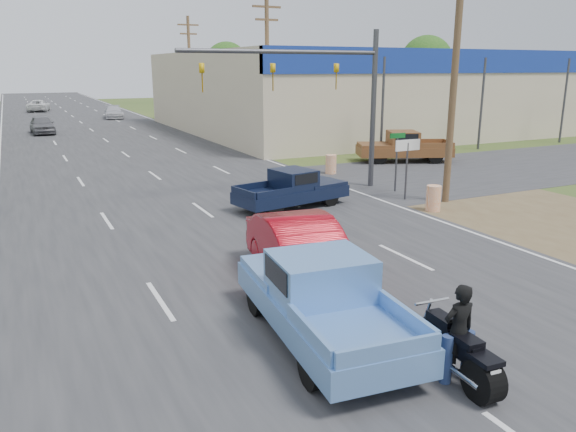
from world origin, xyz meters
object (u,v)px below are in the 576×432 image
rider (458,336)px  brown_pickup (402,146)px  red_convertible (303,252)px  distant_car_white (39,106)px  blue_pickup (320,296)px  distant_car_grey (42,125)px  distant_car_silver (114,112)px  motorcycle (459,354)px  navy_pickup (294,188)px

rider → brown_pickup: brown_pickup is taller
red_convertible → distant_car_white: 65.93m
blue_pickup → red_convertible: bearing=74.8°
distant_car_grey → distant_car_silver: distant_car_grey is taller
motorcycle → distant_car_grey: distant_car_grey is taller
navy_pickup → distant_car_white: bearing=175.2°
rider → motorcycle: bearing=90.0°
blue_pickup → distant_car_grey: size_ratio=1.26×
rider → navy_pickup: size_ratio=0.36×
navy_pickup → rider: bearing=-25.0°
distant_car_grey → distant_car_silver: 14.64m
red_convertible → brown_pickup: size_ratio=0.88×
navy_pickup → distant_car_silver: 44.25m
distant_car_silver → navy_pickup: bearing=-83.8°
motorcycle → rider: (0.00, 0.07, 0.32)m
rider → navy_pickup: 13.05m
distant_car_white → rider: bearing=102.1°
distant_car_silver → blue_pickup: bearing=-88.5°
rider → distant_car_grey: (-4.31, 44.54, -0.11)m
navy_pickup → brown_pickup: (10.68, 7.14, 0.14)m
red_convertible → distant_car_white: size_ratio=0.99×
brown_pickup → red_convertible: bearing=159.0°
rider → brown_pickup: size_ratio=0.30×
red_convertible → brown_pickup: brown_pickup is taller
distant_car_white → blue_pickup: bearing=101.0°
brown_pickup → navy_pickup: bearing=147.0°
brown_pickup → distant_car_grey: (-18.14, 24.73, -0.16)m
distant_car_silver → distant_car_white: 15.81m
distant_car_silver → distant_car_white: (-6.80, 14.27, 0.04)m
navy_pickup → brown_pickup: bearing=112.7°
motorcycle → blue_pickup: (-1.34, 2.61, 0.35)m
navy_pickup → distant_car_grey: 32.73m
distant_car_grey → distant_car_white: bearing=85.5°
red_convertible → rider: bearing=-79.3°
rider → red_convertible: bearing=-83.4°
distant_car_grey → brown_pickup: bearing=-56.0°
blue_pickup → navy_pickup: 11.08m
red_convertible → motorcycle: bearing=-79.4°
motorcycle → rider: 0.33m
distant_car_white → distant_car_silver: bearing=124.9°
brown_pickup → distant_car_grey: 30.67m
red_convertible → navy_pickup: 8.10m
rider → blue_pickup: 2.87m
red_convertible → distant_car_silver: 51.73m
navy_pickup → distant_car_silver: navy_pickup is taller
navy_pickup → distant_car_white: 58.87m
blue_pickup → distant_car_silver: blue_pickup is taller
motorcycle → distant_car_white: 71.33m
motorcycle → rider: rider is taller
rider → distant_car_grey: rider is taller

